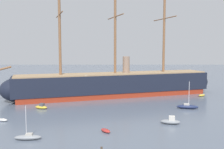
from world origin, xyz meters
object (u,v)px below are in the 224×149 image
Objects in this scene: sailboat_foreground_left at (28,137)px; dinghy_mid_left at (3,120)px; sailboat_alongside_stern at (187,106)px; motorboat_distant_centre at (108,87)px; dinghy_far_right at (202,95)px; tall_ship at (115,84)px; dinghy_near_centre at (106,131)px; motorboat_mid_right at (171,121)px; motorboat_alongside_bow at (41,107)px; motorboat_far_left at (22,92)px; seagull_in_flight at (86,75)px.

sailboat_foreground_left reaches higher than dinghy_mid_left.
motorboat_distant_centre is (-18.85, 31.14, -0.06)m from sailboat_alongside_stern.
sailboat_alongside_stern is at bearing -119.13° from dinghy_far_right.
dinghy_near_centre is (-2.16, -33.44, -3.36)m from tall_ship.
tall_ship is 12.46× the size of sailboat_foreground_left.
dinghy_mid_left is at bearing 128.02° from sailboat_foreground_left.
motorboat_mid_right is 14.15m from sailboat_alongside_stern.
motorboat_far_left is at bearing 119.02° from motorboat_alongside_bow.
seagull_in_flight reaches higher than motorboat_far_left.
motorboat_alongside_bow is 0.71× the size of motorboat_far_left.
dinghy_near_centre is at bearing -129.99° from dinghy_far_right.
motorboat_alongside_bow reaches higher than dinghy_far_right.
motorboat_alongside_bow reaches higher than dinghy_near_centre.
sailboat_foreground_left reaches higher than motorboat_mid_right.
motorboat_alongside_bow is at bearing -137.52° from tall_ship.
motorboat_far_left is 4.45× the size of seagull_in_flight.
sailboat_alongside_stern is (16.75, -16.26, -3.09)m from tall_ship.
seagull_in_flight is at bearing -46.28° from motorboat_far_left.
motorboat_far_left is 28.88m from motorboat_distant_centre.
motorboat_distant_centre is at bearing 105.47° from motorboat_mid_right.
dinghy_mid_left is 0.35× the size of sailboat_alongside_stern.
dinghy_mid_left is at bearing -130.12° from tall_ship.
motorboat_mid_right is at bearing -24.52° from motorboat_alongside_bow.
seagull_in_flight is at bearing -98.17° from motorboat_distant_centre.
seagull_in_flight is (-32.55, -18.30, 7.83)m from dinghy_far_right.
tall_ship is at bearing 49.88° from dinghy_mid_left.
dinghy_near_centre is 13.02m from motorboat_mid_right.
motorboat_distant_centre is at bearing 81.83° from seagull_in_flight.
dinghy_mid_left is 46.17m from motorboat_distant_centre.
dinghy_near_centre is 2.27× the size of seagull_in_flight.
dinghy_far_right is 38.16m from seagull_in_flight.
tall_ship reaches higher than dinghy_near_centre.
dinghy_mid_left is 32.43m from motorboat_mid_right.
motorboat_far_left is at bearing 139.56° from motorboat_mid_right.
motorboat_distant_centre is 3.10× the size of seagull_in_flight.
motorboat_mid_right is at bearing -118.67° from sailboat_alongside_stern.
dinghy_mid_left is 0.82× the size of dinghy_far_right.
sailboat_alongside_stern is 1.35× the size of motorboat_far_left.
dinghy_near_centre is 46.61m from motorboat_far_left.
dinghy_far_right is at bearing -5.11° from motorboat_far_left.
seagull_in_flight is (10.69, -2.49, 7.68)m from motorboat_alongside_bow.
sailboat_alongside_stern reaches higher than dinghy_near_centre.
dinghy_near_centre is 0.72× the size of motorboat_alongside_bow.
sailboat_alongside_stern is at bearing 61.33° from motorboat_mid_right.
motorboat_mid_right is 1.40× the size of dinghy_far_right.
sailboat_alongside_stern is at bearing -58.82° from motorboat_distant_centre.
motorboat_far_left is (-11.49, 20.71, 0.19)m from motorboat_alongside_bow.
sailboat_alongside_stern is at bearing -44.16° from tall_ship.
dinghy_mid_left is (-20.24, 6.85, -0.02)m from dinghy_near_centre.
motorboat_far_left is at bearing 174.89° from dinghy_far_right.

